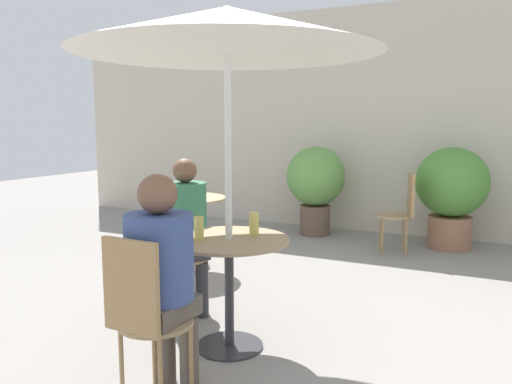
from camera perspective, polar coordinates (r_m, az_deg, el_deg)
The scene contains 14 objects.
ground_plane at distance 3.31m, azimuth -1.01°, elevation -18.37°, with size 20.00×20.00×0.00m, color gray.
storefront_wall at distance 6.85m, azimuth 14.60°, elevation 7.91°, with size 10.00×0.06×3.00m.
cafe_table_near at distance 3.26m, azimuth -3.09°, elevation -8.37°, with size 0.78×0.78×0.73m.
cafe_table_far at distance 5.05m, azimuth -7.85°, elevation -2.61°, with size 0.78×0.78×0.73m.
bistro_chair_0 at distance 3.98m, azimuth -8.76°, elevation -5.66°, with size 0.45×0.44×0.91m.
bistro_chair_1 at distance 2.63m, azimuth -12.78°, elevation -12.89°, with size 0.39×0.40×0.91m.
bistro_chair_3 at distance 5.82m, azimuth 16.44°, elevation -1.61°, with size 0.43×0.41×0.91m.
seated_person_0 at distance 3.81m, azimuth -7.95°, elevation -3.55°, with size 0.40×0.39×1.20m.
seated_person_1 at distance 2.69m, azimuth -10.76°, elevation -8.55°, with size 0.36×0.37×1.21m.
beer_glass_0 at distance 3.29m, azimuth -0.22°, elevation -3.64°, with size 0.06×0.06×0.15m.
beer_glass_1 at distance 3.16m, azimuth -6.54°, elevation -4.15°, with size 0.06×0.06×0.15m.
potted_plant_0 at distance 6.59m, azimuth 6.82°, elevation 1.19°, with size 0.76×0.76×1.16m.
potted_plant_1 at distance 6.25m, azimuth 21.45°, elevation 0.28°, with size 0.83×0.83×1.19m.
umbrella at distance 3.18m, azimuth -3.30°, elevation 17.90°, with size 1.90×1.90×2.16m.
Camera 1 is at (1.34, -2.65, 1.46)m, focal length 35.00 mm.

